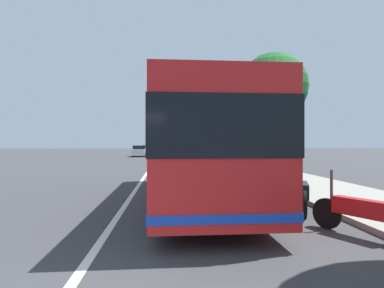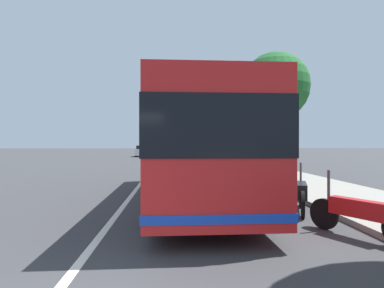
# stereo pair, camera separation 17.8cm
# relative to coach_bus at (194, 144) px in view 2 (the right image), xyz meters

# --- Properties ---
(sidewalk_curb) EXTENTS (110.00, 3.60, 0.14)m
(sidewalk_curb) POSITION_rel_coach_bus_xyz_m (1.39, -5.03, -1.73)
(sidewalk_curb) COLOR gray
(sidewalk_curb) RESTS_ON ground
(lane_divider_line) EXTENTS (110.00, 0.16, 0.01)m
(lane_divider_line) POSITION_rel_coach_bus_xyz_m (1.39, 2.15, -1.80)
(lane_divider_line) COLOR silver
(lane_divider_line) RESTS_ON ground
(coach_bus) EXTENTS (10.78, 2.74, 3.19)m
(coach_bus) POSITION_rel_coach_bus_xyz_m (0.00, 0.00, 0.00)
(coach_bus) COLOR red
(coach_bus) RESTS_ON ground
(motorcycle_by_tree) EXTENTS (1.97, 1.11, 1.28)m
(motorcycle_by_tree) POSITION_rel_coach_bus_xyz_m (-4.53, -2.87, -1.32)
(motorcycle_by_tree) COLOR black
(motorcycle_by_tree) RESTS_ON ground
(motorcycle_far_end) EXTENTS (2.04, 0.82, 1.29)m
(motorcycle_far_end) POSITION_rel_coach_bus_xyz_m (-2.15, -2.72, -1.32)
(motorcycle_far_end) COLOR black
(motorcycle_far_end) RESTS_ON ground
(car_oncoming) EXTENTS (4.41, 1.84, 1.58)m
(car_oncoming) POSITION_rel_coach_bus_xyz_m (17.78, -0.72, -1.06)
(car_oncoming) COLOR #2D7238
(car_oncoming) RESTS_ON ground
(car_ahead_same_lane) EXTENTS (4.26, 1.88, 1.49)m
(car_ahead_same_lane) POSITION_rel_coach_bus_xyz_m (33.48, 4.71, -1.09)
(car_ahead_same_lane) COLOR silver
(car_ahead_same_lane) RESTS_ON ground
(car_behind_bus) EXTENTS (4.69, 1.91, 1.48)m
(car_behind_bus) POSITION_rel_coach_bus_xyz_m (44.63, 4.19, -1.09)
(car_behind_bus) COLOR silver
(car_behind_bus) RESTS_ON ground
(car_side_street) EXTENTS (4.45, 2.02, 1.49)m
(car_side_street) POSITION_rel_coach_bus_xyz_m (26.62, -0.55, -1.10)
(car_side_street) COLOR navy
(car_side_street) RESTS_ON ground
(roadside_tree_mid_block) EXTENTS (3.57, 3.57, 6.62)m
(roadside_tree_mid_block) POSITION_rel_coach_bus_xyz_m (6.17, -4.71, 3.02)
(roadside_tree_mid_block) COLOR brown
(roadside_tree_mid_block) RESTS_ON ground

